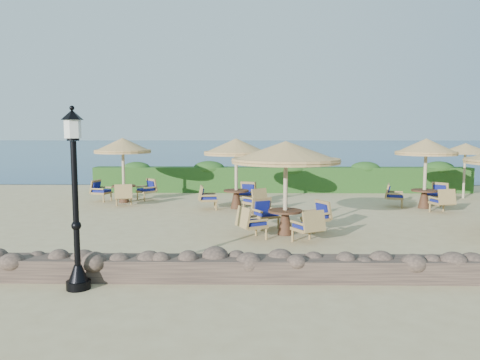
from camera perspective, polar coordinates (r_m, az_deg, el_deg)
ground at (r=15.57m, az=7.01°, el=-4.90°), size 120.00×120.00×0.00m
sea at (r=85.27m, az=2.00°, el=4.03°), size 160.00×160.00×0.00m
hedge at (r=22.58m, az=5.09°, el=0.05°), size 18.00×0.90×1.20m
stone_wall at (r=9.55m, az=11.04°, el=-10.61°), size 15.00×0.65×0.44m
lamp_post at (r=9.07m, az=-19.41°, el=-3.08°), size 0.44×0.44×3.31m
extra_parasol at (r=22.50m, az=25.79°, el=3.47°), size 2.30×2.30×2.41m
cafe_set_0 at (r=13.13m, az=5.59°, el=1.42°), size 3.08×3.08×2.65m
cafe_set_2 at (r=19.69m, az=-14.06°, el=2.45°), size 2.69×2.67×2.65m
cafe_set_3 at (r=17.56m, az=-0.46°, el=2.38°), size 2.67×2.74×2.65m
cafe_set_4 at (r=18.96m, az=21.69°, el=2.06°), size 2.70×2.65×2.65m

